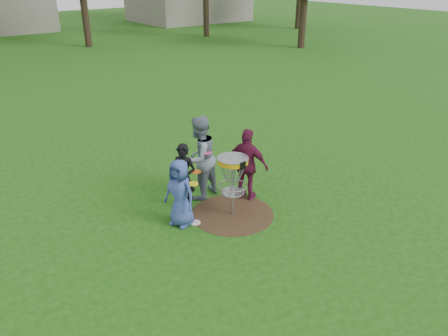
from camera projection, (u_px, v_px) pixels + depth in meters
ground at (232, 214)px, 9.54m from camera, size 100.00×100.00×0.00m
dirt_patch at (232, 214)px, 9.53m from camera, size 1.80×1.80×0.01m
player_blue at (180, 193)px, 8.88m from camera, size 0.67×0.82×1.45m
player_black at (184, 178)px, 9.43m from camera, size 0.61×0.67×1.53m
player_grey at (199, 158)px, 9.87m from camera, size 1.11×0.97×1.96m
player_maroon at (247, 165)px, 9.84m from camera, size 0.80×1.08×1.70m
disc_on_grass at (195, 223)px, 9.20m from camera, size 0.22×0.22×0.02m
disc_golf_basket at (233, 172)px, 9.11m from camera, size 0.66×0.67×1.38m
held_discs at (210, 167)px, 9.33m from camera, size 1.52×0.81×0.33m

